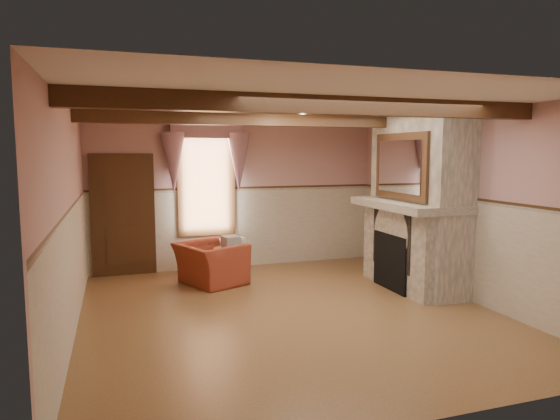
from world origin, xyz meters
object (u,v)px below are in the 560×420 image
object	(u,v)px
armchair	(211,264)
mantel_clock	(384,191)
radiator	(227,254)
oil_lamp	(389,189)
bowl	(413,199)
side_table	(229,263)

from	to	relation	value
armchair	mantel_clock	bearing A→B (deg)	-121.53
radiator	oil_lamp	distance (m)	3.18
oil_lamp	bowl	bearing A→B (deg)	-90.00
armchair	side_table	xyz separation A→B (m)	(0.37, 0.22, -0.07)
oil_lamp	radiator	bearing A→B (deg)	149.74
radiator	oil_lamp	size ratio (longest dim) A/B	2.50
armchair	radiator	size ratio (longest dim) A/B	1.52
side_table	mantel_clock	distance (m)	2.98
bowl	mantel_clock	size ratio (longest dim) A/B	1.39
oil_lamp	armchair	bearing A→B (deg)	168.44
mantel_clock	armchair	bearing A→B (deg)	171.71
armchair	oil_lamp	world-z (taller)	oil_lamp
mantel_clock	side_table	bearing A→B (deg)	166.05
side_table	oil_lamp	size ratio (longest dim) A/B	1.96
mantel_clock	oil_lamp	xyz separation A→B (m)	(0.00, -0.18, 0.04)
side_table	mantel_clock	bearing A→B (deg)	-13.95
armchair	oil_lamp	distance (m)	3.28
bowl	mantel_clock	xyz separation A→B (m)	(0.00, 0.91, 0.06)
mantel_clock	oil_lamp	bearing A→B (deg)	-90.00
armchair	oil_lamp	xyz separation A→B (m)	(2.99, -0.61, 1.22)
radiator	mantel_clock	world-z (taller)	mantel_clock
side_table	radiator	distance (m)	0.65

